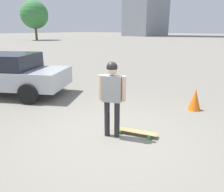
{
  "coord_description": "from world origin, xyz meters",
  "views": [
    {
      "loc": [
        3.45,
        2.73,
        2.29
      ],
      "look_at": [
        0.0,
        0.0,
        0.93
      ],
      "focal_mm": 35.0,
      "sensor_mm": 36.0,
      "label": 1
    }
  ],
  "objects_px": {
    "skateboard": "(135,132)",
    "person": "(112,91)",
    "car_parked_near": "(6,74)",
    "traffic_cone": "(195,100)"
  },
  "relations": [
    {
      "from": "person",
      "to": "skateboard",
      "type": "height_order",
      "value": "person"
    },
    {
      "from": "car_parked_near",
      "to": "traffic_cone",
      "type": "bearing_deg",
      "value": 174.21
    },
    {
      "from": "person",
      "to": "traffic_cone",
      "type": "relative_size",
      "value": 2.65
    },
    {
      "from": "car_parked_near",
      "to": "person",
      "type": "bearing_deg",
      "value": 148.09
    },
    {
      "from": "car_parked_near",
      "to": "skateboard",
      "type": "bearing_deg",
      "value": 152.17
    },
    {
      "from": "person",
      "to": "car_parked_near",
      "type": "relative_size",
      "value": 0.36
    },
    {
      "from": "traffic_cone",
      "to": "person",
      "type": "bearing_deg",
      "value": -17.54
    },
    {
      "from": "car_parked_near",
      "to": "traffic_cone",
      "type": "xyz_separation_m",
      "value": [
        -2.55,
        5.89,
        -0.44
      ]
    },
    {
      "from": "skateboard",
      "to": "person",
      "type": "bearing_deg",
      "value": 27.68
    },
    {
      "from": "traffic_cone",
      "to": "skateboard",
      "type": "bearing_deg",
      "value": -11.72
    }
  ]
}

